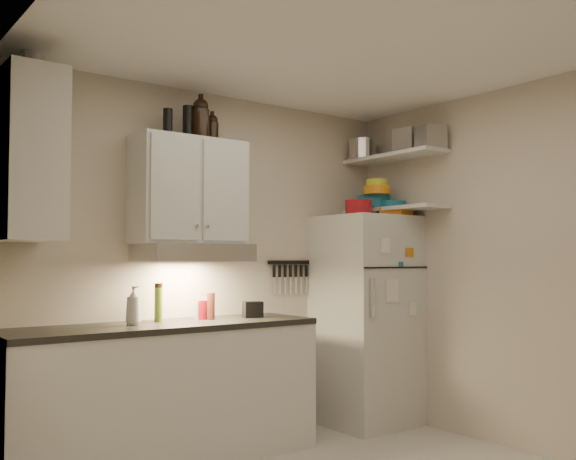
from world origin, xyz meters
TOP-DOWN VIEW (x-y plane):
  - ceiling at (0.00, 0.00)m, footprint 3.20×3.00m
  - back_wall at (0.00, 1.51)m, footprint 3.20×0.02m
  - left_wall at (-1.61, 0.00)m, footprint 0.02×3.00m
  - right_wall at (1.61, 0.00)m, footprint 0.02×3.00m
  - base_cabinet at (-0.55, 1.20)m, footprint 2.10×0.60m
  - countertop at (-0.55, 1.20)m, footprint 2.10×0.62m
  - upper_cabinet at (-0.30, 1.33)m, footprint 0.80×0.33m
  - side_cabinet at (-1.44, 1.20)m, footprint 0.33×0.55m
  - range_hood at (-0.30, 1.27)m, footprint 0.76×0.46m
  - fridge at (1.25, 1.16)m, footprint 0.70×0.68m
  - shelf_hi at (1.45, 1.02)m, footprint 0.30×0.95m
  - shelf_lo at (1.45, 1.02)m, footprint 0.30×0.95m
  - knife_strip at (0.70, 1.49)m, footprint 0.42×0.02m
  - dutch_oven at (1.13, 1.12)m, footprint 0.27×0.27m
  - book_stack at (1.40, 0.96)m, footprint 0.20×0.24m
  - spice_jar at (1.34, 1.17)m, footprint 0.08×0.08m
  - stock_pot at (1.39, 1.34)m, footprint 0.29×0.29m
  - tin_a at (1.52, 0.93)m, footprint 0.24×0.22m
  - tin_b at (1.49, 0.66)m, footprint 0.23×0.23m
  - bowl_teal at (1.40, 1.21)m, footprint 0.28×0.28m
  - bowl_orange at (1.35, 1.12)m, footprint 0.23×0.23m
  - bowl_yellow at (1.35, 1.12)m, footprint 0.18×0.18m
  - plates at (1.47, 1.07)m, footprint 0.25×0.25m
  - growler_a at (-0.25, 1.26)m, footprint 0.13×0.13m
  - growler_b at (-0.07, 1.41)m, footprint 0.12×0.12m
  - thermos_a at (-0.33, 1.30)m, footprint 0.08×0.08m
  - thermos_b at (-0.48, 1.32)m, footprint 0.07×0.07m
  - side_jar at (-1.39, 1.31)m, footprint 0.13×0.13m
  - soap_bottle at (-0.76, 1.22)m, footprint 0.14×0.14m
  - pepper_mill at (-0.17, 1.25)m, footprint 0.08×0.08m
  - oil_bottle at (-0.54, 1.30)m, footprint 0.05×0.05m
  - vinegar_bottle at (-0.53, 1.34)m, footprint 0.07×0.07m
  - clear_bottle at (-0.23, 1.33)m, footprint 0.06×0.06m
  - red_jar at (-0.21, 1.30)m, footprint 0.07×0.07m
  - caddy at (0.16, 1.20)m, footprint 0.16×0.13m

SIDE VIEW (x-z plane):
  - base_cabinet at x=-0.55m, z-range 0.00..0.88m
  - fridge at x=1.25m, z-range 0.00..1.70m
  - countertop at x=-0.55m, z-range 0.88..0.92m
  - caddy at x=0.16m, z-range 0.92..1.04m
  - red_jar at x=-0.21m, z-range 0.92..1.05m
  - clear_bottle at x=-0.23m, z-range 0.92..1.09m
  - pepper_mill at x=-0.17m, z-range 0.92..1.11m
  - oil_bottle at x=-0.54m, z-range 0.92..1.15m
  - vinegar_bottle at x=-0.53m, z-range 0.92..1.18m
  - soap_bottle at x=-0.76m, z-range 0.92..1.20m
  - back_wall at x=0.00m, z-range 0.00..2.60m
  - left_wall at x=-1.61m, z-range 0.00..2.60m
  - right_wall at x=1.61m, z-range 0.00..2.60m
  - knife_strip at x=0.70m, z-range 1.31..1.33m
  - range_hood at x=-0.30m, z-range 1.33..1.45m
  - book_stack at x=1.40m, z-range 1.70..1.77m
  - spice_jar at x=1.34m, z-range 1.70..1.80m
  - shelf_lo at x=1.45m, z-range 1.75..1.77m
  - dutch_oven at x=1.13m, z-range 1.70..1.83m
  - plates at x=1.47m, z-range 1.77..1.83m
  - upper_cabinet at x=-0.30m, z-range 1.45..2.20m
  - bowl_teal at x=1.40m, z-range 1.77..1.89m
  - bowl_orange at x=1.35m, z-range 1.89..1.96m
  - side_cabinet at x=-1.44m, z-range 1.45..2.45m
  - bowl_yellow at x=1.35m, z-range 1.96..2.01m
  - shelf_hi at x=1.45m, z-range 2.19..2.22m
  - thermos_b at x=-0.48m, z-range 2.20..2.39m
  - stock_pot at x=1.39m, z-range 2.21..2.39m
  - tin_b at x=1.49m, z-range 2.21..2.40m
  - growler_b at x=-0.07m, z-range 2.20..2.43m
  - thermos_a at x=-0.33m, z-range 2.20..2.43m
  - tin_a at x=1.52m, z-range 2.21..2.42m
  - growler_a at x=-0.25m, z-range 2.20..2.49m
  - side_jar at x=-1.39m, z-range 2.45..2.60m
  - ceiling at x=0.00m, z-range 2.60..2.62m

